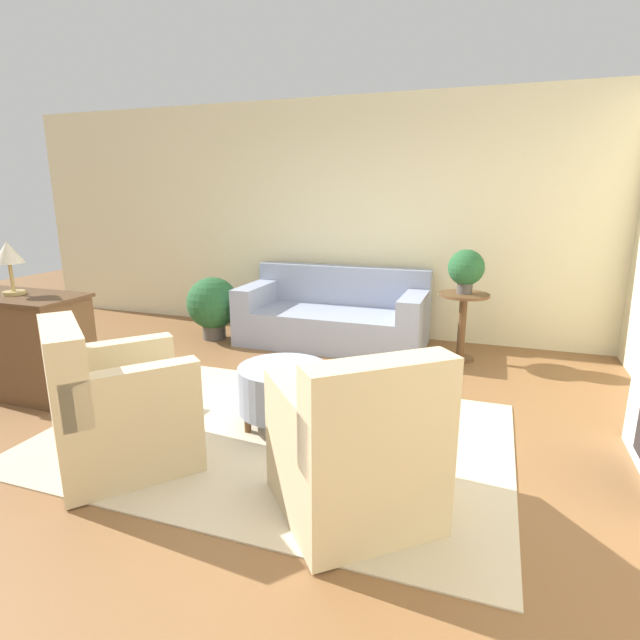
{
  "coord_description": "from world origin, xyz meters",
  "views": [
    {
      "loc": [
        1.4,
        -3.01,
        1.71
      ],
      "look_at": [
        0.15,
        0.55,
        0.75
      ],
      "focal_mm": 28.0,
      "sensor_mm": 36.0,
      "label": 1
    }
  ],
  "objects_px": {
    "ottoman_table": "(284,388)",
    "potted_plant_floor": "(213,305)",
    "armchair_left": "(115,411)",
    "potted_plant_on_side_table": "(466,269)",
    "armchair_right": "(356,452)",
    "couch": "(334,317)",
    "dresser": "(22,343)",
    "table_lamp": "(8,256)",
    "side_table": "(463,316)"
  },
  "relations": [
    {
      "from": "couch",
      "to": "dresser",
      "type": "distance_m",
      "value": 3.14
    },
    {
      "from": "side_table",
      "to": "ottoman_table",
      "type": "bearing_deg",
      "value": -119.38
    },
    {
      "from": "ottoman_table",
      "to": "armchair_left",
      "type": "bearing_deg",
      "value": -131.82
    },
    {
      "from": "couch",
      "to": "armchair_right",
      "type": "bearing_deg",
      "value": -70.16
    },
    {
      "from": "armchair_right",
      "to": "side_table",
      "type": "bearing_deg",
      "value": 83.21
    },
    {
      "from": "armchair_left",
      "to": "table_lamp",
      "type": "bearing_deg",
      "value": 155.9
    },
    {
      "from": "potted_plant_floor",
      "to": "table_lamp",
      "type": "xyz_separation_m",
      "value": [
        -0.67,
        -2.02,
        0.78
      ]
    },
    {
      "from": "armchair_left",
      "to": "armchair_right",
      "type": "bearing_deg",
      "value": 0.0
    },
    {
      "from": "couch",
      "to": "table_lamp",
      "type": "distance_m",
      "value": 3.26
    },
    {
      "from": "dresser",
      "to": "couch",
      "type": "bearing_deg",
      "value": 48.33
    },
    {
      "from": "side_table",
      "to": "potted_plant_on_side_table",
      "type": "height_order",
      "value": "potted_plant_on_side_table"
    },
    {
      "from": "couch",
      "to": "potted_plant_floor",
      "type": "distance_m",
      "value": 1.45
    },
    {
      "from": "ottoman_table",
      "to": "table_lamp",
      "type": "distance_m",
      "value": 2.56
    },
    {
      "from": "couch",
      "to": "ottoman_table",
      "type": "bearing_deg",
      "value": -82.03
    },
    {
      "from": "table_lamp",
      "to": "potted_plant_floor",
      "type": "bearing_deg",
      "value": 71.55
    },
    {
      "from": "potted_plant_floor",
      "to": "armchair_right",
      "type": "bearing_deg",
      "value": -47.39
    },
    {
      "from": "armchair_left",
      "to": "side_table",
      "type": "xyz_separation_m",
      "value": [
        1.93,
        2.91,
        0.1
      ]
    },
    {
      "from": "armchair_left",
      "to": "armchair_right",
      "type": "relative_size",
      "value": 1.0
    },
    {
      "from": "ottoman_table",
      "to": "potted_plant_floor",
      "type": "xyz_separation_m",
      "value": [
        -1.72,
        1.87,
        0.12
      ]
    },
    {
      "from": "armchair_right",
      "to": "potted_plant_floor",
      "type": "height_order",
      "value": "armchair_right"
    },
    {
      "from": "armchair_left",
      "to": "potted_plant_floor",
      "type": "height_order",
      "value": "armchair_left"
    },
    {
      "from": "ottoman_table",
      "to": "potted_plant_on_side_table",
      "type": "height_order",
      "value": "potted_plant_on_side_table"
    },
    {
      "from": "table_lamp",
      "to": "dresser",
      "type": "bearing_deg",
      "value": 90.0
    },
    {
      "from": "armchair_right",
      "to": "ottoman_table",
      "type": "xyz_separation_m",
      "value": [
        -0.8,
        0.87,
        -0.08
      ]
    },
    {
      "from": "ottoman_table",
      "to": "side_table",
      "type": "xyz_separation_m",
      "value": [
        1.15,
        2.03,
        0.18
      ]
    },
    {
      "from": "dresser",
      "to": "table_lamp",
      "type": "distance_m",
      "value": 0.75
    },
    {
      "from": "armchair_left",
      "to": "table_lamp",
      "type": "xyz_separation_m",
      "value": [
        -1.61,
        0.72,
        0.83
      ]
    },
    {
      "from": "potted_plant_on_side_table",
      "to": "table_lamp",
      "type": "relative_size",
      "value": 1.01
    },
    {
      "from": "armchair_right",
      "to": "table_lamp",
      "type": "relative_size",
      "value": 2.48
    },
    {
      "from": "ottoman_table",
      "to": "potted_plant_on_side_table",
      "type": "distance_m",
      "value": 2.43
    },
    {
      "from": "ottoman_table",
      "to": "potted_plant_on_side_table",
      "type": "xyz_separation_m",
      "value": [
        1.15,
        2.03,
        0.67
      ]
    },
    {
      "from": "armchair_left",
      "to": "potted_plant_on_side_table",
      "type": "relative_size",
      "value": 2.45
    },
    {
      "from": "potted_plant_on_side_table",
      "to": "ottoman_table",
      "type": "bearing_deg",
      "value": -119.38
    },
    {
      "from": "armchair_left",
      "to": "table_lamp",
      "type": "distance_m",
      "value": 1.95
    },
    {
      "from": "dresser",
      "to": "potted_plant_floor",
      "type": "bearing_deg",
      "value": 71.55
    },
    {
      "from": "armchair_left",
      "to": "side_table",
      "type": "height_order",
      "value": "armchair_left"
    },
    {
      "from": "armchair_right",
      "to": "armchair_left",
      "type": "bearing_deg",
      "value": 180.0
    },
    {
      "from": "couch",
      "to": "ottoman_table",
      "type": "xyz_separation_m",
      "value": [
        0.31,
        -2.19,
        -0.01
      ]
    },
    {
      "from": "side_table",
      "to": "potted_plant_floor",
      "type": "height_order",
      "value": "potted_plant_floor"
    },
    {
      "from": "couch",
      "to": "armchair_right",
      "type": "height_order",
      "value": "armchair_right"
    },
    {
      "from": "armchair_left",
      "to": "ottoman_table",
      "type": "height_order",
      "value": "armchair_left"
    },
    {
      "from": "potted_plant_floor",
      "to": "couch",
      "type": "bearing_deg",
      "value": 13.03
    },
    {
      "from": "armchair_left",
      "to": "table_lamp",
      "type": "height_order",
      "value": "table_lamp"
    },
    {
      "from": "ottoman_table",
      "to": "table_lamp",
      "type": "height_order",
      "value": "table_lamp"
    },
    {
      "from": "couch",
      "to": "dresser",
      "type": "relative_size",
      "value": 1.8
    },
    {
      "from": "couch",
      "to": "armchair_right",
      "type": "xyz_separation_m",
      "value": [
        1.11,
        -3.07,
        0.07
      ]
    },
    {
      "from": "potted_plant_on_side_table",
      "to": "potted_plant_floor",
      "type": "xyz_separation_m",
      "value": [
        -2.87,
        -0.17,
        -0.55
      ]
    },
    {
      "from": "couch",
      "to": "side_table",
      "type": "height_order",
      "value": "couch"
    },
    {
      "from": "ottoman_table",
      "to": "dresser",
      "type": "bearing_deg",
      "value": -176.38
    },
    {
      "from": "armchair_right",
      "to": "potted_plant_floor",
      "type": "distance_m",
      "value": 3.72
    }
  ]
}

